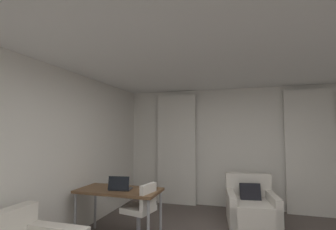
# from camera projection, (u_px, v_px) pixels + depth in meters

# --- Properties ---
(wall_window) EXTENTS (5.12, 0.06, 2.60)m
(wall_window) POSITION_uv_depth(u_px,v_px,m) (238.00, 147.00, 5.46)
(wall_window) COLOR silver
(wall_window) RESTS_ON ground
(wall_left) EXTENTS (0.06, 6.12, 2.60)m
(wall_left) POSITION_uv_depth(u_px,v_px,m) (36.00, 157.00, 3.30)
(wall_left) COLOR silver
(wall_left) RESTS_ON ground
(ceiling) EXTENTS (5.12, 6.12, 0.06)m
(ceiling) POSITION_uv_depth(u_px,v_px,m) (230.00, 39.00, 2.66)
(ceiling) COLOR white
(ceiling) RESTS_ON wall_left
(curtain_left_panel) EXTENTS (0.90, 0.06, 2.50)m
(curtain_left_panel) POSITION_uv_depth(u_px,v_px,m) (176.00, 149.00, 5.73)
(curtain_left_panel) COLOR silver
(curtain_left_panel) RESTS_ON ground
(curtain_right_panel) EXTENTS (0.90, 0.06, 2.50)m
(curtain_right_panel) POSITION_uv_depth(u_px,v_px,m) (310.00, 151.00, 4.93)
(curtain_right_panel) COLOR silver
(curtain_right_panel) RESTS_ON ground
(armchair) EXTENTS (0.94, 0.98, 0.84)m
(armchair) POSITION_uv_depth(u_px,v_px,m) (251.00, 208.00, 4.41)
(armchair) COLOR silver
(armchair) RESTS_ON ground
(desk) EXTENTS (1.28, 0.63, 0.75)m
(desk) POSITION_uv_depth(u_px,v_px,m) (119.00, 193.00, 3.84)
(desk) COLOR brown
(desk) RESTS_ON ground
(desk_chair) EXTENTS (0.48, 0.48, 0.88)m
(desk_chair) POSITION_uv_depth(u_px,v_px,m) (141.00, 217.00, 3.63)
(desk_chair) COLOR gray
(desk_chair) RESTS_ON ground
(laptop) EXTENTS (0.36, 0.30, 0.22)m
(laptop) POSITION_uv_depth(u_px,v_px,m) (120.00, 187.00, 3.79)
(laptop) COLOR #2D2D33
(laptop) RESTS_ON desk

